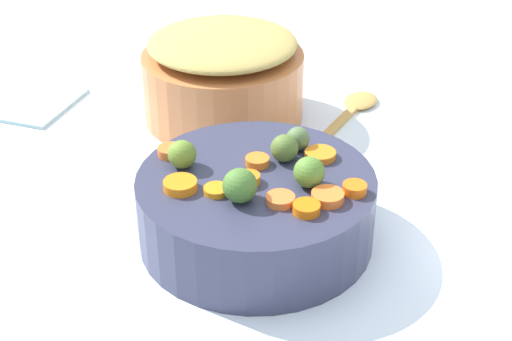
% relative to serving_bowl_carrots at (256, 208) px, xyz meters
% --- Properties ---
extents(tabletop, '(2.40, 2.40, 0.02)m').
position_rel_serving_bowl_carrots_xyz_m(tabletop, '(-0.02, -0.01, -0.05)').
color(tabletop, white).
rests_on(tabletop, ground).
extents(serving_bowl_carrots, '(0.29, 0.29, 0.09)m').
position_rel_serving_bowl_carrots_xyz_m(serving_bowl_carrots, '(0.00, 0.00, 0.00)').
color(serving_bowl_carrots, '#33354E').
rests_on(serving_bowl_carrots, tabletop).
extents(metal_pot, '(0.25, 0.25, 0.11)m').
position_rel_serving_bowl_carrots_xyz_m(metal_pot, '(-0.28, 0.18, 0.01)').
color(metal_pot, '#CC7741').
rests_on(metal_pot, tabletop).
extents(stuffing_mound, '(0.23, 0.23, 0.04)m').
position_rel_serving_bowl_carrots_xyz_m(stuffing_mound, '(-0.28, 0.18, 0.08)').
color(stuffing_mound, tan).
rests_on(stuffing_mound, metal_pot).
extents(carrot_slice_0, '(0.03, 0.03, 0.01)m').
position_rel_serving_bowl_carrots_xyz_m(carrot_slice_0, '(0.10, 0.06, 0.05)').
color(carrot_slice_0, orange).
rests_on(carrot_slice_0, serving_bowl_carrots).
extents(carrot_slice_1, '(0.03, 0.03, 0.01)m').
position_rel_serving_bowl_carrots_xyz_m(carrot_slice_1, '(-0.02, 0.02, 0.05)').
color(carrot_slice_1, orange).
rests_on(carrot_slice_1, serving_bowl_carrots).
extents(carrot_slice_2, '(0.04, 0.04, 0.01)m').
position_rel_serving_bowl_carrots_xyz_m(carrot_slice_2, '(0.09, -0.01, 0.05)').
color(carrot_slice_2, orange).
rests_on(carrot_slice_2, serving_bowl_carrots).
extents(carrot_slice_3, '(0.04, 0.04, 0.01)m').
position_rel_serving_bowl_carrots_xyz_m(carrot_slice_3, '(-0.11, -0.05, 0.05)').
color(carrot_slice_3, orange).
rests_on(carrot_slice_3, serving_bowl_carrots).
extents(carrot_slice_4, '(0.04, 0.04, 0.01)m').
position_rel_serving_bowl_carrots_xyz_m(carrot_slice_4, '(0.06, -0.01, 0.05)').
color(carrot_slice_4, orange).
rests_on(carrot_slice_4, serving_bowl_carrots).
extents(carrot_slice_5, '(0.05, 0.05, 0.01)m').
position_rel_serving_bowl_carrots_xyz_m(carrot_slice_5, '(-0.04, -0.08, 0.05)').
color(carrot_slice_5, orange).
rests_on(carrot_slice_5, serving_bowl_carrots).
extents(carrot_slice_6, '(0.05, 0.05, 0.01)m').
position_rel_serving_bowl_carrots_xyz_m(carrot_slice_6, '(0.02, 0.09, 0.05)').
color(carrot_slice_6, orange).
rests_on(carrot_slice_6, serving_bowl_carrots).
extents(carrot_slice_7, '(0.03, 0.03, 0.01)m').
position_rel_serving_bowl_carrots_xyz_m(carrot_slice_7, '(0.00, -0.02, 0.05)').
color(carrot_slice_7, orange).
rests_on(carrot_slice_7, serving_bowl_carrots).
extents(carrot_slice_8, '(0.04, 0.04, 0.01)m').
position_rel_serving_bowl_carrots_xyz_m(carrot_slice_8, '(-0.01, -0.06, 0.05)').
color(carrot_slice_8, orange).
rests_on(carrot_slice_8, serving_bowl_carrots).
extents(carrot_slice_9, '(0.04, 0.04, 0.01)m').
position_rel_serving_bowl_carrots_xyz_m(carrot_slice_9, '(0.09, 0.03, 0.05)').
color(carrot_slice_9, orange).
rests_on(carrot_slice_9, serving_bowl_carrots).
extents(brussels_sprout_0, '(0.03, 0.03, 0.03)m').
position_rel_serving_bowl_carrots_xyz_m(brussels_sprout_0, '(-0.02, 0.08, 0.06)').
color(brussels_sprout_0, '#526D40').
rests_on(brussels_sprout_0, serving_bowl_carrots).
extents(brussels_sprout_1, '(0.03, 0.03, 0.03)m').
position_rel_serving_bowl_carrots_xyz_m(brussels_sprout_1, '(-0.08, -0.05, 0.06)').
color(brussels_sprout_1, olive).
rests_on(brussels_sprout_1, serving_bowl_carrots).
extents(brussels_sprout_2, '(0.04, 0.04, 0.04)m').
position_rel_serving_bowl_carrots_xyz_m(brussels_sprout_2, '(0.05, 0.03, 0.06)').
color(brussels_sprout_2, '#53812E').
rests_on(brussels_sprout_2, serving_bowl_carrots).
extents(brussels_sprout_3, '(0.04, 0.04, 0.04)m').
position_rel_serving_bowl_carrots_xyz_m(brussels_sprout_3, '(0.02, -0.05, 0.06)').
color(brussels_sprout_3, '#47722E').
rests_on(brussels_sprout_3, serving_bowl_carrots).
extents(brussels_sprout_4, '(0.03, 0.03, 0.03)m').
position_rel_serving_bowl_carrots_xyz_m(brussels_sprout_4, '(-0.01, 0.05, 0.06)').
color(brussels_sprout_4, '#526C2E').
rests_on(brussels_sprout_4, serving_bowl_carrots).
extents(wooden_spoon, '(0.12, 0.26, 0.01)m').
position_rel_serving_bowl_carrots_xyz_m(wooden_spoon, '(-0.15, 0.34, -0.04)').
color(wooden_spoon, '#BF8F48').
rests_on(wooden_spoon, tabletop).
extents(dish_towel, '(0.18, 0.19, 0.01)m').
position_rel_serving_bowl_carrots_xyz_m(dish_towel, '(-0.52, -0.03, -0.04)').
color(dish_towel, '#98B7BD').
rests_on(dish_towel, tabletop).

